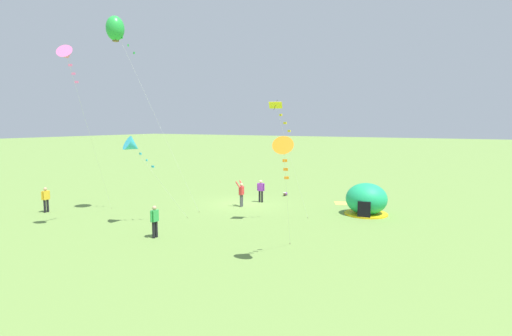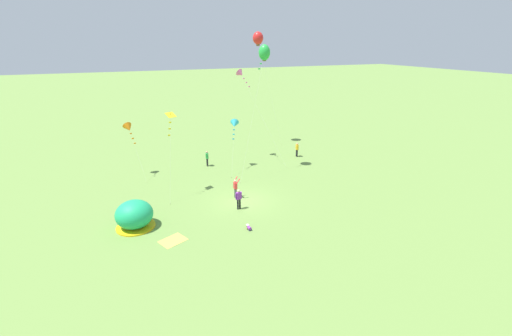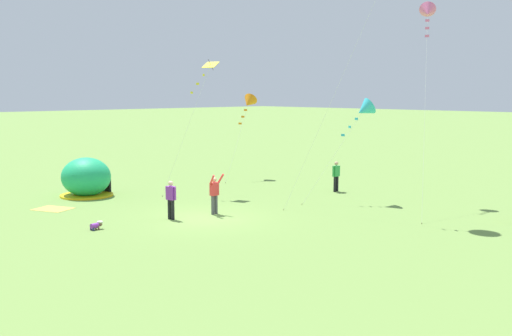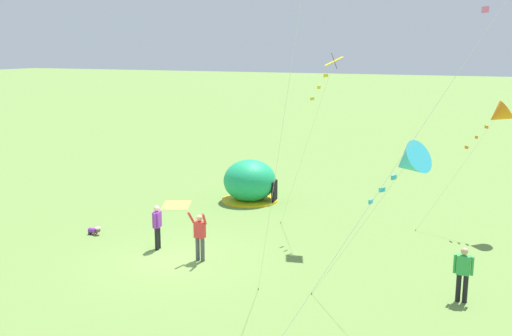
{
  "view_description": "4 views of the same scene",
  "coord_description": "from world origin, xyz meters",
  "px_view_note": "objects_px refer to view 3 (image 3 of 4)",
  "views": [
    {
      "loc": [
        -15.11,
        25.28,
        6.03
      ],
      "look_at": [
        -1.25,
        0.27,
        2.82
      ],
      "focal_mm": 28.0,
      "sensor_mm": 36.0,
      "label": 1
    },
    {
      "loc": [
        -9.38,
        -25.0,
        12.89
      ],
      "look_at": [
        1.46,
        0.6,
        2.63
      ],
      "focal_mm": 24.0,
      "sensor_mm": 36.0,
      "label": 2
    },
    {
      "loc": [
        20.54,
        -16.5,
        5.61
      ],
      "look_at": [
        1.96,
        1.3,
        2.33
      ],
      "focal_mm": 42.0,
      "sensor_mm": 36.0,
      "label": 3
    },
    {
      "loc": [
        17.64,
        11.03,
        7.62
      ],
      "look_at": [
        0.8,
        3.6,
        3.88
      ],
      "focal_mm": 42.0,
      "sensor_mm": 36.0,
      "label": 4
    }
  ],
  "objects_px": {
    "person_near_tent": "(171,198)",
    "kite_pink": "(428,12)",
    "kite_orange": "(249,102)",
    "kite_cyan": "(364,110)",
    "kite_yellow": "(207,71)",
    "person_flying_kite": "(214,193)",
    "popup_tent": "(86,178)",
    "toddler_crawling": "(96,225)",
    "person_with_toddler": "(336,175)"
  },
  "relations": [
    {
      "from": "popup_tent",
      "to": "kite_orange",
      "type": "distance_m",
      "value": 11.98
    },
    {
      "from": "kite_orange",
      "to": "kite_cyan",
      "type": "xyz_separation_m",
      "value": [
        10.45,
        -1.74,
        -0.21
      ]
    },
    {
      "from": "toddler_crawling",
      "to": "kite_yellow",
      "type": "height_order",
      "value": "kite_yellow"
    },
    {
      "from": "popup_tent",
      "to": "kite_orange",
      "type": "bearing_deg",
      "value": 85.98
    },
    {
      "from": "kite_orange",
      "to": "kite_yellow",
      "type": "xyz_separation_m",
      "value": [
        3.2,
        -6.08,
        1.79
      ]
    },
    {
      "from": "person_near_tent",
      "to": "kite_cyan",
      "type": "height_order",
      "value": "kite_cyan"
    },
    {
      "from": "person_near_tent",
      "to": "popup_tent",
      "type": "bearing_deg",
      "value": 178.44
    },
    {
      "from": "popup_tent",
      "to": "kite_pink",
      "type": "distance_m",
      "value": 19.87
    },
    {
      "from": "toddler_crawling",
      "to": "person_with_toddler",
      "type": "distance_m",
      "value": 14.54
    },
    {
      "from": "popup_tent",
      "to": "person_near_tent",
      "type": "xyz_separation_m",
      "value": [
        8.07,
        -0.22,
        -0.03
      ]
    },
    {
      "from": "person_near_tent",
      "to": "kite_yellow",
      "type": "relative_size",
      "value": 0.23
    },
    {
      "from": "person_with_toddler",
      "to": "kite_cyan",
      "type": "bearing_deg",
      "value": -25.55
    },
    {
      "from": "kite_pink",
      "to": "person_with_toddler",
      "type": "bearing_deg",
      "value": -163.5
    },
    {
      "from": "popup_tent",
      "to": "person_near_tent",
      "type": "relative_size",
      "value": 1.63
    },
    {
      "from": "person_flying_kite",
      "to": "kite_orange",
      "type": "xyz_separation_m",
      "value": [
        -7.75,
        9.4,
        3.93
      ]
    },
    {
      "from": "person_near_tent",
      "to": "kite_orange",
      "type": "relative_size",
      "value": 0.31
    },
    {
      "from": "person_near_tent",
      "to": "kite_yellow",
      "type": "bearing_deg",
      "value": 126.89
    },
    {
      "from": "kite_cyan",
      "to": "person_flying_kite",
      "type": "bearing_deg",
      "value": -109.43
    },
    {
      "from": "person_near_tent",
      "to": "kite_pink",
      "type": "distance_m",
      "value": 15.97
    },
    {
      "from": "kite_orange",
      "to": "kite_pink",
      "type": "distance_m",
      "value": 13.17
    },
    {
      "from": "person_with_toddler",
      "to": "person_near_tent",
      "type": "bearing_deg",
      "value": -91.98
    },
    {
      "from": "person_flying_kite",
      "to": "person_with_toddler",
      "type": "height_order",
      "value": "person_flying_kite"
    },
    {
      "from": "person_near_tent",
      "to": "toddler_crawling",
      "type": "bearing_deg",
      "value": -98.11
    },
    {
      "from": "person_with_toddler",
      "to": "kite_orange",
      "type": "distance_m",
      "value": 8.63
    },
    {
      "from": "popup_tent",
      "to": "kite_yellow",
      "type": "xyz_separation_m",
      "value": [
        3.99,
        5.21,
        5.72
      ]
    },
    {
      "from": "kite_cyan",
      "to": "kite_yellow",
      "type": "relative_size",
      "value": 0.72
    },
    {
      "from": "popup_tent",
      "to": "person_flying_kite",
      "type": "distance_m",
      "value": 8.75
    },
    {
      "from": "kite_pink",
      "to": "toddler_crawling",
      "type": "bearing_deg",
      "value": -109.04
    },
    {
      "from": "person_near_tent",
      "to": "kite_pink",
      "type": "relative_size",
      "value": 0.17
    },
    {
      "from": "person_flying_kite",
      "to": "kite_pink",
      "type": "height_order",
      "value": "kite_pink"
    },
    {
      "from": "kite_orange",
      "to": "person_near_tent",
      "type": "bearing_deg",
      "value": -57.69
    },
    {
      "from": "popup_tent",
      "to": "person_near_tent",
      "type": "bearing_deg",
      "value": -1.56
    },
    {
      "from": "toddler_crawling",
      "to": "person_flying_kite",
      "type": "bearing_deg",
      "value": 80.12
    },
    {
      "from": "person_flying_kite",
      "to": "person_with_toddler",
      "type": "relative_size",
      "value": 1.1
    },
    {
      "from": "person_with_toddler",
      "to": "kite_cyan",
      "type": "height_order",
      "value": "kite_cyan"
    },
    {
      "from": "popup_tent",
      "to": "person_with_toddler",
      "type": "distance_m",
      "value": 13.78
    },
    {
      "from": "kite_orange",
      "to": "kite_pink",
      "type": "xyz_separation_m",
      "value": [
        12.26,
        0.96,
        4.69
      ]
    },
    {
      "from": "person_flying_kite",
      "to": "kite_orange",
      "type": "distance_m",
      "value": 12.8
    },
    {
      "from": "kite_yellow",
      "to": "kite_cyan",
      "type": "bearing_deg",
      "value": 30.9
    },
    {
      "from": "person_with_toddler",
      "to": "kite_yellow",
      "type": "relative_size",
      "value": 0.23
    },
    {
      "from": "popup_tent",
      "to": "person_flying_kite",
      "type": "relative_size",
      "value": 1.49
    },
    {
      "from": "popup_tent",
      "to": "toddler_crawling",
      "type": "distance_m",
      "value": 8.44
    },
    {
      "from": "person_near_tent",
      "to": "kite_yellow",
      "type": "xyz_separation_m",
      "value": [
        -4.07,
        5.43,
        5.75
      ]
    },
    {
      "from": "kite_cyan",
      "to": "kite_pink",
      "type": "relative_size",
      "value": 0.52
    },
    {
      "from": "popup_tent",
      "to": "kite_cyan",
      "type": "distance_m",
      "value": 15.21
    },
    {
      "from": "popup_tent",
      "to": "kite_pink",
      "type": "xyz_separation_m",
      "value": [
        13.06,
        12.24,
        8.62
      ]
    },
    {
      "from": "popup_tent",
      "to": "person_near_tent",
      "type": "height_order",
      "value": "popup_tent"
    },
    {
      "from": "toddler_crawling",
      "to": "kite_pink",
      "type": "xyz_separation_m",
      "value": [
        5.47,
        15.86,
        9.44
      ]
    },
    {
      "from": "toddler_crawling",
      "to": "person_near_tent",
      "type": "height_order",
      "value": "person_near_tent"
    },
    {
      "from": "toddler_crawling",
      "to": "person_flying_kite",
      "type": "distance_m",
      "value": 5.64
    }
  ]
}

